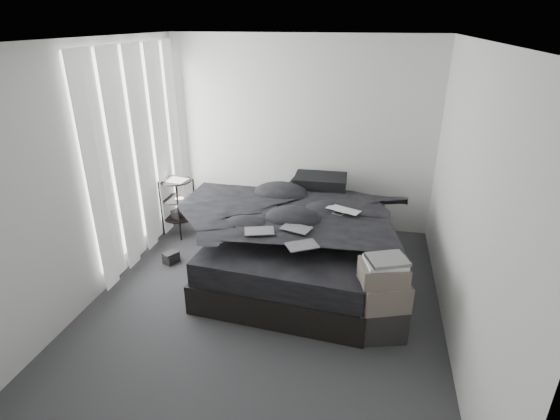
% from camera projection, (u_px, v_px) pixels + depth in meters
% --- Properties ---
extents(floor, '(3.60, 4.20, 0.01)m').
position_uv_depth(floor, '(264.00, 305.00, 4.58)').
color(floor, '#333336').
rests_on(floor, ground).
extents(ceiling, '(3.60, 4.20, 0.01)m').
position_uv_depth(ceiling, '(259.00, 40.00, 3.53)').
color(ceiling, white).
rests_on(ceiling, ground).
extents(wall_back, '(3.60, 0.01, 2.60)m').
position_uv_depth(wall_back, '(300.00, 135.00, 5.93)').
color(wall_back, silver).
rests_on(wall_back, ground).
extents(wall_front, '(3.60, 0.01, 2.60)m').
position_uv_depth(wall_front, '(157.00, 338.00, 2.17)').
color(wall_front, silver).
rests_on(wall_front, ground).
extents(wall_left, '(0.01, 4.20, 2.60)m').
position_uv_depth(wall_left, '(89.00, 176.00, 4.40)').
color(wall_left, silver).
rests_on(wall_left, ground).
extents(wall_right, '(0.01, 4.20, 2.60)m').
position_uv_depth(wall_right, '(467.00, 206.00, 3.70)').
color(wall_right, silver).
rests_on(wall_right, ground).
extents(window_left, '(0.02, 2.00, 2.30)m').
position_uv_depth(window_left, '(136.00, 148.00, 5.18)').
color(window_left, white).
rests_on(window_left, wall_left).
extents(curtain_left, '(0.06, 2.12, 2.48)m').
position_uv_depth(curtain_left, '(140.00, 154.00, 5.20)').
color(curtain_left, white).
rests_on(curtain_left, wall_left).
extents(bed, '(1.98, 2.50, 0.32)m').
position_uv_depth(bed, '(301.00, 257.00, 5.18)').
color(bed, black).
rests_on(bed, floor).
extents(mattress, '(1.90, 2.43, 0.25)m').
position_uv_depth(mattress, '(301.00, 236.00, 5.06)').
color(mattress, black).
rests_on(mattress, bed).
extents(duvet, '(1.90, 2.16, 0.28)m').
position_uv_depth(duvet, '(300.00, 217.00, 4.90)').
color(duvet, black).
rests_on(duvet, mattress).
extents(pillow_lower, '(0.75, 0.54, 0.16)m').
position_uv_depth(pillow_lower, '(314.00, 191.00, 5.80)').
color(pillow_lower, black).
rests_on(pillow_lower, mattress).
extents(pillow_upper, '(0.68, 0.48, 0.15)m').
position_uv_depth(pillow_upper, '(320.00, 181.00, 5.69)').
color(pillow_upper, black).
rests_on(pillow_upper, pillow_lower).
extents(laptop, '(0.44, 0.37, 0.03)m').
position_uv_depth(laptop, '(341.00, 205.00, 4.83)').
color(laptop, silver).
rests_on(laptop, duvet).
extents(comic_a, '(0.34, 0.28, 0.01)m').
position_uv_depth(comic_a, '(259.00, 223.00, 4.42)').
color(comic_a, black).
rests_on(comic_a, duvet).
extents(comic_b, '(0.34, 0.27, 0.01)m').
position_uv_depth(comic_b, '(296.00, 220.00, 4.48)').
color(comic_b, black).
rests_on(comic_b, duvet).
extents(comic_c, '(0.36, 0.32, 0.01)m').
position_uv_depth(comic_c, '(302.00, 236.00, 4.13)').
color(comic_c, black).
rests_on(comic_c, duvet).
extents(side_stand, '(0.54, 0.54, 0.78)m').
position_uv_depth(side_stand, '(178.00, 207.00, 5.98)').
color(side_stand, black).
rests_on(side_stand, floor).
extents(papers, '(0.33, 0.27, 0.02)m').
position_uv_depth(papers, '(175.00, 180.00, 5.80)').
color(papers, white).
rests_on(papers, side_stand).
extents(floor_books, '(0.19, 0.22, 0.13)m').
position_uv_depth(floor_books, '(171.00, 258.00, 5.36)').
color(floor_books, black).
rests_on(floor_books, floor).
extents(box_lower, '(0.54, 0.47, 0.34)m').
position_uv_depth(box_lower, '(379.00, 319.00, 4.10)').
color(box_lower, black).
rests_on(box_lower, floor).
extents(box_mid, '(0.52, 0.46, 0.26)m').
position_uv_depth(box_mid, '(383.00, 294.00, 3.97)').
color(box_mid, '#63594E').
rests_on(box_mid, box_lower).
extents(box_upper, '(0.47, 0.41, 0.18)m').
position_uv_depth(box_upper, '(383.00, 273.00, 3.89)').
color(box_upper, '#63594E').
rests_on(box_upper, box_mid).
extents(art_book_white, '(0.41, 0.36, 0.03)m').
position_uv_depth(art_book_white, '(386.00, 262.00, 3.85)').
color(art_book_white, silver).
rests_on(art_book_white, box_upper).
extents(art_book_snake, '(0.41, 0.38, 0.03)m').
position_uv_depth(art_book_snake, '(387.00, 259.00, 3.82)').
color(art_book_snake, silver).
rests_on(art_book_snake, art_book_white).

